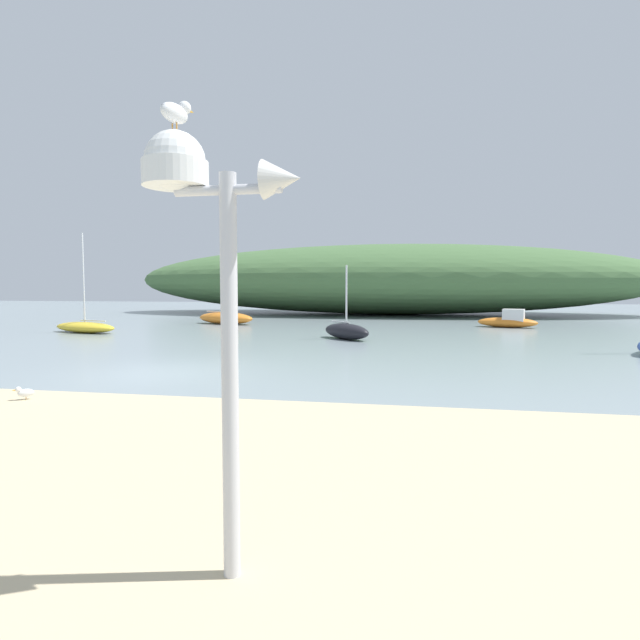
{
  "coord_description": "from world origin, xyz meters",
  "views": [
    {
      "loc": [
        6.37,
        -12.35,
        2.27
      ],
      "look_at": [
        3.5,
        3.12,
        1.24
      ],
      "focal_mm": 28.45,
      "sensor_mm": 36.0,
      "label": 1
    }
  ],
  "objects_px": {
    "sailboat_far_left": "(346,331)",
    "motorboat_outer_mooring": "(509,321)",
    "mast_structure": "(200,218)",
    "sailboat_mid_channel": "(225,318)",
    "sailboat_far_right": "(85,327)",
    "seagull_on_radar": "(176,112)",
    "seagull_near_waterline": "(25,392)"
  },
  "relations": [
    {
      "from": "sailboat_far_left",
      "to": "motorboat_outer_mooring",
      "type": "bearing_deg",
      "value": 44.52
    },
    {
      "from": "mast_structure",
      "to": "sailboat_far_left",
      "type": "height_order",
      "value": "mast_structure"
    },
    {
      "from": "mast_structure",
      "to": "motorboat_outer_mooring",
      "type": "xyz_separation_m",
      "value": [
        6.71,
        26.42,
        -2.37
      ]
    },
    {
      "from": "motorboat_outer_mooring",
      "to": "mast_structure",
      "type": "bearing_deg",
      "value": -104.25
    },
    {
      "from": "mast_structure",
      "to": "motorboat_outer_mooring",
      "type": "height_order",
      "value": "mast_structure"
    },
    {
      "from": "sailboat_mid_channel",
      "to": "sailboat_far_left",
      "type": "height_order",
      "value": "sailboat_mid_channel"
    },
    {
      "from": "sailboat_far_left",
      "to": "sailboat_far_right",
      "type": "bearing_deg",
      "value": 176.68
    },
    {
      "from": "seagull_on_radar",
      "to": "sailboat_far_left",
      "type": "bearing_deg",
      "value": 93.85
    },
    {
      "from": "seagull_on_radar",
      "to": "sailboat_mid_channel",
      "type": "bearing_deg",
      "value": 110.47
    },
    {
      "from": "mast_structure",
      "to": "sailboat_far_right",
      "type": "height_order",
      "value": "sailboat_far_right"
    },
    {
      "from": "mast_structure",
      "to": "seagull_near_waterline",
      "type": "relative_size",
      "value": 10.07
    },
    {
      "from": "sailboat_mid_channel",
      "to": "sailboat_far_right",
      "type": "height_order",
      "value": "sailboat_far_right"
    },
    {
      "from": "seagull_on_radar",
      "to": "seagull_near_waterline",
      "type": "distance_m",
      "value": 7.8
    },
    {
      "from": "motorboat_outer_mooring",
      "to": "sailboat_far_left",
      "type": "xyz_separation_m",
      "value": [
        -8.12,
        -7.99,
        -0.03
      ]
    },
    {
      "from": "sailboat_far_right",
      "to": "seagull_near_waterline",
      "type": "relative_size",
      "value": 15.7
    },
    {
      "from": "sailboat_far_left",
      "to": "mast_structure",
      "type": "bearing_deg",
      "value": -85.61
    },
    {
      "from": "sailboat_far_right",
      "to": "seagull_near_waterline",
      "type": "bearing_deg",
      "value": -57.97
    },
    {
      "from": "seagull_on_radar",
      "to": "mast_structure",
      "type": "bearing_deg",
      "value": -5.1
    },
    {
      "from": "motorboat_outer_mooring",
      "to": "sailboat_far_left",
      "type": "height_order",
      "value": "sailboat_far_left"
    },
    {
      "from": "seagull_near_waterline",
      "to": "mast_structure",
      "type": "bearing_deg",
      "value": -40.26
    },
    {
      "from": "sailboat_far_right",
      "to": "sailboat_far_left",
      "type": "distance_m",
      "value": 13.23
    },
    {
      "from": "mast_structure",
      "to": "sailboat_far_left",
      "type": "relative_size",
      "value": 0.98
    },
    {
      "from": "sailboat_mid_channel",
      "to": "motorboat_outer_mooring",
      "type": "bearing_deg",
      "value": 1.49
    },
    {
      "from": "sailboat_far_right",
      "to": "sailboat_mid_channel",
      "type": "bearing_deg",
      "value": 55.03
    },
    {
      "from": "mast_structure",
      "to": "sailboat_far_right",
      "type": "distance_m",
      "value": 24.26
    },
    {
      "from": "motorboat_outer_mooring",
      "to": "sailboat_far_left",
      "type": "bearing_deg",
      "value": -135.48
    },
    {
      "from": "mast_structure",
      "to": "sailboat_mid_channel",
      "type": "distance_m",
      "value": 27.9
    },
    {
      "from": "seagull_near_waterline",
      "to": "sailboat_far_right",
      "type": "bearing_deg",
      "value": 122.03
    },
    {
      "from": "sailboat_far_right",
      "to": "sailboat_far_left",
      "type": "relative_size",
      "value": 1.54
    },
    {
      "from": "seagull_on_radar",
      "to": "seagull_near_waterline",
      "type": "bearing_deg",
      "value": 138.93
    },
    {
      "from": "seagull_on_radar",
      "to": "sailboat_mid_channel",
      "type": "relative_size",
      "value": 0.07
    },
    {
      "from": "seagull_on_radar",
      "to": "sailboat_far_left",
      "type": "xyz_separation_m",
      "value": [
        -1.24,
        18.41,
        -3.13
      ]
    }
  ]
}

